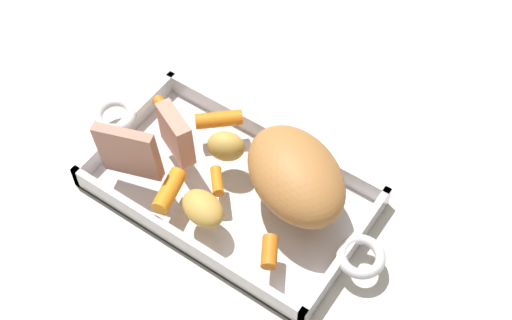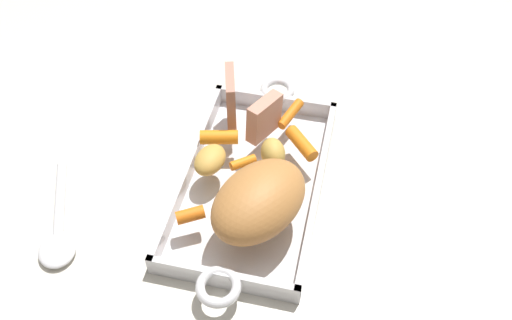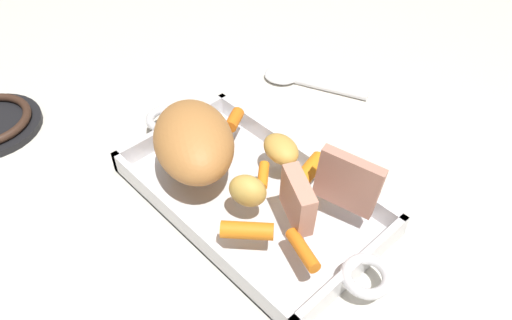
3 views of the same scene
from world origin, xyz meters
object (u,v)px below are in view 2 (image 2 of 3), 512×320
(serving_spoon, at_px, (58,230))
(pork_roast, at_px, (259,201))
(baby_carrot_northeast, at_px, (290,114))
(roast_slice_thick, at_px, (231,97))
(baby_carrot_long, at_px, (219,137))
(baby_carrot_southeast, at_px, (302,143))
(potato_halved, at_px, (273,153))
(roast_slice_outer, at_px, (263,117))
(baby_carrot_center_right, at_px, (190,215))
(potato_golden_small, at_px, (210,160))
(baby_carrot_center_left, at_px, (243,162))
(roasting_dish, at_px, (252,182))

(serving_spoon, bearing_deg, pork_roast, 79.52)
(baby_carrot_northeast, relative_size, serving_spoon, 0.32)
(roast_slice_thick, xyz_separation_m, baby_carrot_long, (-0.07, 0.00, -0.03))
(baby_carrot_southeast, distance_m, potato_halved, 0.06)
(roast_slice_thick, height_order, baby_carrot_northeast, roast_slice_thick)
(pork_roast, relative_size, roast_slice_thick, 1.94)
(roast_slice_thick, relative_size, roast_slice_outer, 1.23)
(potato_halved, height_order, serving_spoon, potato_halved)
(baby_carrot_center_right, xyz_separation_m, potato_golden_small, (0.10, -0.00, 0.01))
(pork_roast, height_order, baby_carrot_long, pork_roast)
(roast_slice_thick, height_order, roast_slice_outer, roast_slice_thick)
(baby_carrot_center_right, bearing_deg, potato_halved, -35.26)
(roast_slice_outer, height_order, potato_golden_small, roast_slice_outer)
(serving_spoon, bearing_deg, baby_carrot_center_left, 99.46)
(potato_golden_small, bearing_deg, baby_carrot_center_right, 179.54)
(pork_roast, relative_size, baby_carrot_northeast, 2.59)
(roast_slice_outer, relative_size, potato_halved, 1.32)
(pork_roast, xyz_separation_m, roast_slice_outer, (0.17, 0.03, -0.01))
(pork_roast, bearing_deg, baby_carrot_northeast, -1.86)
(serving_spoon, bearing_deg, potato_halved, 97.76)
(potato_halved, bearing_deg, serving_spoon, 121.15)
(pork_roast, height_order, baby_carrot_southeast, pork_roast)
(baby_carrot_center_right, xyz_separation_m, serving_spoon, (-0.04, 0.19, -0.04))
(roasting_dish, relative_size, serving_spoon, 2.40)
(roasting_dish, bearing_deg, roast_slice_thick, 28.77)
(pork_roast, bearing_deg, roasting_dish, 19.13)
(roast_slice_thick, xyz_separation_m, roast_slice_outer, (-0.03, -0.06, -0.01))
(roasting_dish, height_order, baby_carrot_southeast, baby_carrot_southeast)
(baby_carrot_southeast, xyz_separation_m, potato_golden_small, (-0.07, 0.13, 0.01))
(baby_carrot_southeast, distance_m, serving_spoon, 0.39)
(baby_carrot_southeast, distance_m, baby_carrot_long, 0.13)
(roasting_dish, relative_size, pork_roast, 2.90)
(roast_slice_outer, bearing_deg, baby_carrot_southeast, -107.41)
(potato_halved, bearing_deg, baby_carrot_northeast, -4.72)
(roasting_dish, height_order, serving_spoon, roasting_dish)
(roast_slice_thick, relative_size, baby_carrot_southeast, 1.26)
(baby_carrot_southeast, bearing_deg, baby_carrot_long, 97.30)
(baby_carrot_center_left, bearing_deg, baby_carrot_long, 50.74)
(roast_slice_outer, distance_m, baby_carrot_southeast, 0.07)
(roast_slice_thick, bearing_deg, pork_roast, -155.13)
(baby_carrot_center_left, relative_size, baby_carrot_long, 0.69)
(baby_carrot_southeast, relative_size, potato_halved, 1.28)
(pork_roast, relative_size, baby_carrot_southeast, 2.45)
(baby_carrot_center_left, height_order, potato_halved, potato_halved)
(baby_carrot_long, distance_m, baby_carrot_northeast, 0.13)
(roast_slice_outer, bearing_deg, serving_spoon, 132.40)
(baby_carrot_center_right, relative_size, baby_carrot_southeast, 0.63)
(roasting_dish, bearing_deg, pork_roast, -160.87)
(baby_carrot_southeast, xyz_separation_m, potato_halved, (-0.04, 0.04, 0.01))
(baby_carrot_center_left, relative_size, potato_golden_small, 0.67)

